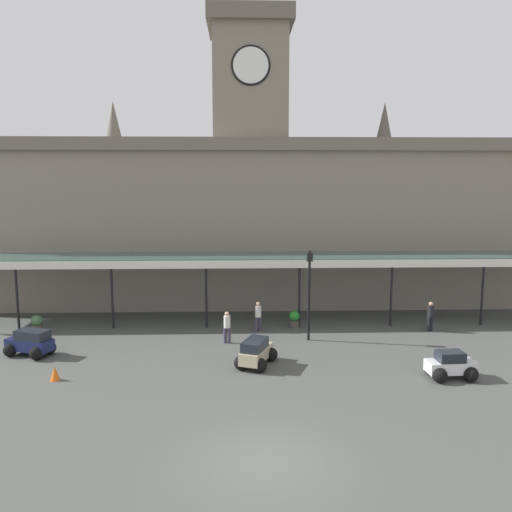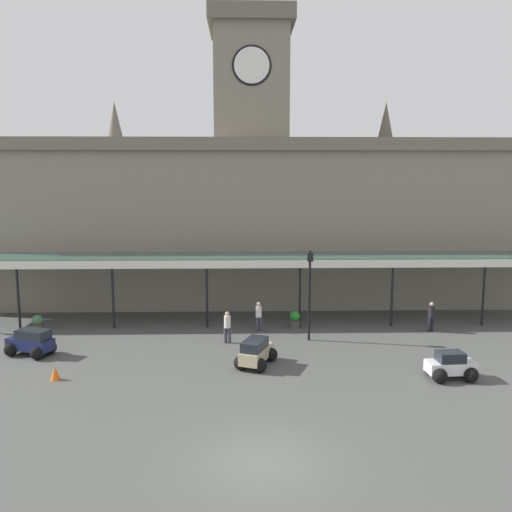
% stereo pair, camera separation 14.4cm
% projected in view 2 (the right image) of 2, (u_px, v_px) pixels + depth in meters
% --- Properties ---
extents(ground_plane, '(140.00, 140.00, 0.00)m').
position_uv_depth(ground_plane, '(264.00, 463.00, 15.97)').
color(ground_plane, '#494B48').
extents(station_building, '(40.68, 7.23, 19.15)m').
position_uv_depth(station_building, '(251.00, 213.00, 36.71)').
color(station_building, gray).
rests_on(station_building, ground).
extents(entrance_canopy, '(37.34, 3.26, 3.96)m').
position_uv_depth(entrance_canopy, '(253.00, 258.00, 31.26)').
color(entrance_canopy, '#38564C').
rests_on(entrance_canopy, ground).
extents(car_beige_estate, '(2.05, 2.42, 1.27)m').
position_uv_depth(car_beige_estate, '(256.00, 354.00, 24.18)').
color(car_beige_estate, tan).
rests_on(car_beige_estate, ground).
extents(car_white_sedan, '(2.10, 1.60, 1.19)m').
position_uv_depth(car_white_sedan, '(451.00, 367.00, 22.59)').
color(car_white_sedan, silver).
rests_on(car_white_sedan, ground).
extents(car_navy_estate, '(2.42, 2.03, 1.27)m').
position_uv_depth(car_navy_estate, '(31.00, 344.00, 25.64)').
color(car_navy_estate, '#19214C').
rests_on(car_navy_estate, ground).
extents(pedestrian_crossing_forecourt, '(0.36, 0.34, 1.67)m').
position_uv_depth(pedestrian_crossing_forecourt, '(431.00, 316.00, 29.54)').
color(pedestrian_crossing_forecourt, black).
rests_on(pedestrian_crossing_forecourt, ground).
extents(pedestrian_beside_cars, '(0.38, 0.34, 1.67)m').
position_uv_depth(pedestrian_beside_cars, '(227.00, 326.00, 27.47)').
color(pedestrian_beside_cars, '#3F384C').
rests_on(pedestrian_beside_cars, ground).
extents(pedestrian_near_entrance, '(0.37, 0.34, 1.67)m').
position_uv_depth(pedestrian_near_entrance, '(259.00, 315.00, 29.60)').
color(pedestrian_near_entrance, '#3F384C').
rests_on(pedestrian_near_entrance, ground).
extents(victorian_lamppost, '(0.30, 0.30, 4.79)m').
position_uv_depth(victorian_lamppost, '(310.00, 285.00, 27.65)').
color(victorian_lamppost, black).
rests_on(victorian_lamppost, ground).
extents(traffic_cone, '(0.40, 0.40, 0.60)m').
position_uv_depth(traffic_cone, '(55.00, 373.00, 22.50)').
color(traffic_cone, orange).
rests_on(traffic_cone, ground).
extents(planter_by_canopy, '(0.60, 0.60, 0.96)m').
position_uv_depth(planter_by_canopy, '(295.00, 319.00, 30.42)').
color(planter_by_canopy, '#47423D').
rests_on(planter_by_canopy, ground).
extents(planter_forecourt_centre, '(0.60, 0.60, 0.96)m').
position_uv_depth(planter_forecourt_centre, '(38.00, 323.00, 29.57)').
color(planter_forecourt_centre, '#47423D').
rests_on(planter_forecourt_centre, ground).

